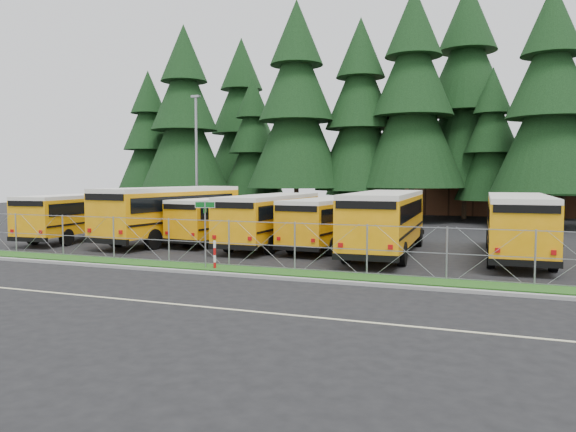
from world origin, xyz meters
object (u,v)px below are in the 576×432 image
(bus_3, at_px, (229,220))
(bus_east, at_px, (518,227))
(bus_0, at_px, (83,217))
(bus_5, at_px, (333,223))
(street_sign, at_px, (205,220))
(bus_2, at_px, (176,214))
(light_standard, at_px, (196,155))
(bus_4, at_px, (273,221))
(bus_6, at_px, (386,223))
(striped_bollard, at_px, (215,255))

(bus_3, relative_size, bus_east, 0.87)
(bus_0, relative_size, bus_3, 1.06)
(bus_5, relative_size, street_sign, 3.67)
(bus_2, xyz_separation_m, bus_east, (18.72, -0.40, -0.11))
(light_standard, bearing_deg, bus_3, -50.50)
(bus_0, distance_m, bus_4, 12.18)
(bus_4, bearing_deg, light_standard, 136.99)
(bus_3, relative_size, bus_4, 0.92)
(bus_6, bearing_deg, bus_4, 167.90)
(bus_2, xyz_separation_m, bus_5, (9.50, 0.56, -0.26))
(bus_east, xyz_separation_m, striped_bollard, (-11.76, -7.66, -0.90))
(bus_0, height_order, bus_east, bus_east)
(bus_3, xyz_separation_m, bus_5, (6.48, -0.47, 0.04))
(bus_0, relative_size, bus_4, 0.97)
(bus_0, relative_size, bus_east, 0.93)
(bus_2, bearing_deg, bus_4, 5.90)
(bus_east, relative_size, striped_bollard, 9.52)
(bus_east, height_order, light_standard, light_standard)
(bus_4, height_order, street_sign, bus_4)
(bus_east, relative_size, street_sign, 4.06)
(bus_3, distance_m, street_sign, 9.78)
(bus_4, distance_m, bus_5, 3.31)
(striped_bollard, distance_m, light_standard, 21.90)
(bus_0, height_order, bus_6, bus_6)
(bus_0, bearing_deg, bus_4, -0.34)
(bus_0, bearing_deg, bus_6, -5.49)
(bus_5, height_order, striped_bollard, bus_5)
(bus_5, relative_size, bus_6, 0.87)
(bus_east, bearing_deg, street_sign, -149.57)
(bus_2, height_order, light_standard, light_standard)
(bus_3, height_order, bus_4, bus_4)
(bus_6, distance_m, street_sign, 9.33)
(bus_2, distance_m, bus_4, 6.24)
(bus_4, distance_m, bus_6, 6.57)
(street_sign, relative_size, striped_bollard, 2.34)
(striped_bollard, relative_size, light_standard, 0.12)
(bus_3, bearing_deg, bus_0, -160.07)
(bus_5, relative_size, striped_bollard, 8.58)
(bus_3, height_order, bus_6, bus_6)
(street_sign, bearing_deg, bus_east, 32.20)
(bus_4, xyz_separation_m, light_standard, (-10.63, 9.99, 4.07))
(bus_2, distance_m, bus_east, 18.72)
(bus_2, relative_size, striped_bollard, 10.24)
(bus_2, relative_size, bus_3, 1.23)
(bus_3, xyz_separation_m, bus_4, (3.22, -1.00, 0.12))
(bus_2, distance_m, bus_6, 12.75)
(bus_3, xyz_separation_m, striped_bollard, (3.95, -9.08, -0.71))
(bus_east, bearing_deg, bus_3, 173.07)
(bus_0, bearing_deg, striped_bollard, -33.98)
(street_sign, bearing_deg, bus_2, 129.02)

